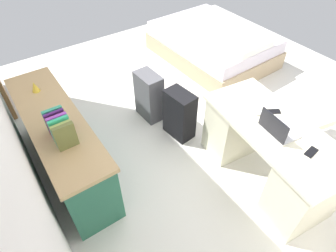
# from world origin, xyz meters

# --- Properties ---
(ground_plane) EXTENTS (5.54, 5.54, 0.00)m
(ground_plane) POSITION_xyz_m (0.00, 0.00, 0.00)
(ground_plane) COLOR silver
(desk) EXTENTS (1.51, 0.83, 0.73)m
(desk) POSITION_xyz_m (-1.17, 0.09, 0.38)
(desk) COLOR beige
(desk) RESTS_ON ground_plane
(office_chair) EXTENTS (0.54, 0.54, 0.94)m
(office_chair) POSITION_xyz_m (-1.10, -0.78, 0.42)
(office_chair) COLOR black
(office_chair) RESTS_ON ground_plane
(credenza) EXTENTS (1.80, 0.48, 0.74)m
(credenza) POSITION_xyz_m (0.12, 1.72, 0.37)
(credenza) COLOR #28664C
(credenza) RESTS_ON ground_plane
(bed) EXTENTS (1.94, 1.46, 0.58)m
(bed) POSITION_xyz_m (1.01, -1.13, 0.24)
(bed) COLOR tan
(bed) RESTS_ON ground_plane
(suitcase_black) EXTENTS (0.38, 0.26, 0.61)m
(suitcase_black) POSITION_xyz_m (-0.14, 0.41, 0.30)
(suitcase_black) COLOR black
(suitcase_black) RESTS_ON ground_plane
(suitcase_spare_grey) EXTENTS (0.37, 0.24, 0.63)m
(suitcase_spare_grey) POSITION_xyz_m (0.35, 0.53, 0.31)
(suitcase_spare_grey) COLOR #4C4C51
(suitcase_spare_grey) RESTS_ON ground_plane
(laptop) EXTENTS (0.33, 0.26, 0.21)m
(laptop) POSITION_xyz_m (-1.21, 0.15, 0.78)
(laptop) COLOR #B7B7BC
(laptop) RESTS_ON desk
(computer_mouse) EXTENTS (0.07, 0.11, 0.03)m
(computer_mouse) POSITION_xyz_m (-0.95, 0.08, 0.75)
(computer_mouse) COLOR white
(computer_mouse) RESTS_ON desk
(cell_phone_near_laptop) EXTENTS (0.08, 0.14, 0.01)m
(cell_phone_near_laptop) POSITION_xyz_m (-1.53, 0.10, 0.74)
(cell_phone_near_laptop) COLOR black
(cell_phone_near_laptop) RESTS_ON desk
(cell_phone_by_mouse) EXTENTS (0.13, 0.15, 0.01)m
(cell_phone_by_mouse) POSITION_xyz_m (-1.01, -0.05, 0.74)
(cell_phone_by_mouse) COLOR black
(cell_phone_by_mouse) RESTS_ON desk
(book_row) EXTENTS (0.32, 0.17, 0.24)m
(book_row) POSITION_xyz_m (-0.21, 1.72, 0.85)
(book_row) COLOR #636834
(book_row) RESTS_ON credenza
(figurine_small) EXTENTS (0.08, 0.08, 0.11)m
(figurine_small) POSITION_xyz_m (0.61, 1.72, 0.79)
(figurine_small) COLOR gold
(figurine_small) RESTS_ON credenza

